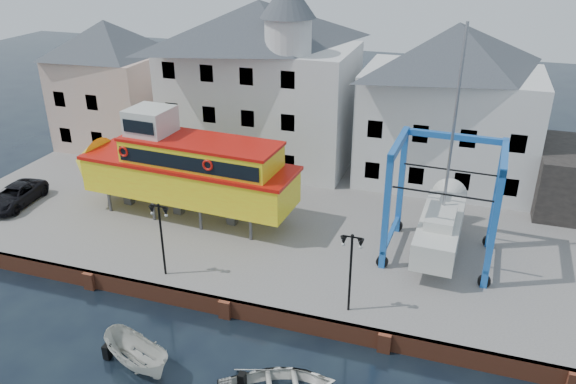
% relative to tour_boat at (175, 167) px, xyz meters
% --- Properties ---
extents(ground, '(140.00, 140.00, 0.00)m').
position_rel_tour_boat_xyz_m(ground, '(6.69, -7.78, -4.25)').
color(ground, black).
rests_on(ground, ground).
extents(hardstanding, '(44.00, 22.00, 1.00)m').
position_rel_tour_boat_xyz_m(hardstanding, '(6.69, 3.22, -3.75)').
color(hardstanding, slate).
rests_on(hardstanding, ground).
extents(quay_wall, '(44.00, 0.47, 1.00)m').
position_rel_tour_boat_xyz_m(quay_wall, '(6.69, -7.67, -3.75)').
color(quay_wall, brown).
rests_on(quay_wall, ground).
extents(building_pink, '(8.00, 7.00, 10.30)m').
position_rel_tour_boat_xyz_m(building_pink, '(-11.31, 10.22, 1.90)').
color(building_pink, '#CFA693').
rests_on(building_pink, hardstanding).
extents(building_white_main, '(14.00, 8.30, 14.00)m').
position_rel_tour_boat_xyz_m(building_white_main, '(1.82, 10.61, 3.09)').
color(building_white_main, silver).
rests_on(building_white_main, hardstanding).
extents(building_white_right, '(12.00, 8.00, 11.20)m').
position_rel_tour_boat_xyz_m(building_white_right, '(15.69, 11.22, 2.35)').
color(building_white_right, silver).
rests_on(building_white_right, hardstanding).
extents(lamp_post_left, '(1.12, 0.32, 4.20)m').
position_rel_tour_boat_xyz_m(lamp_post_left, '(2.69, -6.58, -0.08)').
color(lamp_post_left, black).
rests_on(lamp_post_left, hardstanding).
extents(lamp_post_right, '(1.12, 0.32, 4.20)m').
position_rel_tour_boat_xyz_m(lamp_post_right, '(12.69, -6.58, -0.08)').
color(lamp_post_right, black).
rests_on(lamp_post_right, hardstanding).
extents(tour_boat, '(16.03, 4.74, 6.89)m').
position_rel_tour_boat_xyz_m(tour_boat, '(0.00, 0.00, 0.00)').
color(tour_boat, '#59595E').
rests_on(tour_boat, hardstanding).
extents(travel_lift, '(6.16, 8.54, 12.78)m').
position_rel_tour_boat_xyz_m(travel_lift, '(16.36, 0.59, -1.11)').
color(travel_lift, '#1D599D').
rests_on(travel_lift, hardstanding).
extents(van, '(2.68, 5.00, 1.34)m').
position_rel_tour_boat_xyz_m(van, '(-10.97, -2.31, -2.58)').
color(van, black).
rests_on(van, hardstanding).
extents(motorboat_a, '(4.34, 2.97, 1.57)m').
position_rel_tour_boat_xyz_m(motorboat_a, '(4.44, -12.25, -4.25)').
color(motorboat_a, silver).
rests_on(motorboat_a, ground).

